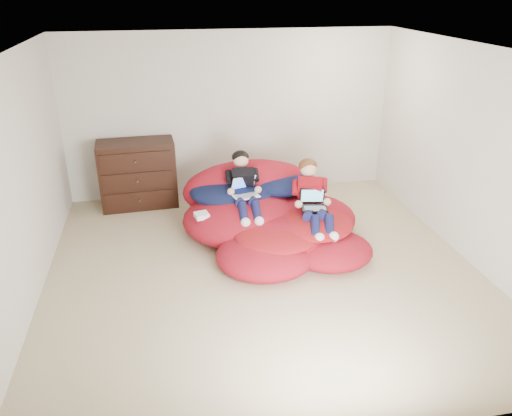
% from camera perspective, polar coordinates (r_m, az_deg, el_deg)
% --- Properties ---
extents(room_shell, '(5.10, 5.10, 2.77)m').
position_cam_1_polar(room_shell, '(5.86, 0.82, -5.16)').
color(room_shell, tan).
rests_on(room_shell, ground).
extents(dresser, '(1.14, 0.64, 1.00)m').
position_cam_1_polar(dresser, '(7.67, -13.34, 3.81)').
color(dresser, black).
rests_on(dresser, ground).
extents(beanbag_pile, '(2.33, 2.44, 0.90)m').
position_cam_1_polar(beanbag_pile, '(6.66, 1.39, -0.84)').
color(beanbag_pile, '#AE1323').
rests_on(beanbag_pile, ground).
extents(cream_pillow, '(0.46, 0.29, 0.29)m').
position_cam_1_polar(cream_pillow, '(7.19, -3.06, 4.10)').
color(cream_pillow, white).
rests_on(cream_pillow, beanbag_pile).
extents(older_boy, '(0.32, 1.04, 0.70)m').
position_cam_1_polar(older_boy, '(6.58, -1.39, 2.75)').
color(older_boy, black).
rests_on(older_boy, beanbag_pile).
extents(younger_boy, '(0.41, 1.05, 0.75)m').
position_cam_1_polar(younger_boy, '(6.37, 6.49, 1.44)').
color(younger_boy, maroon).
rests_on(younger_boy, beanbag_pile).
extents(laptop_white, '(0.37, 0.41, 0.23)m').
position_cam_1_polar(laptop_white, '(6.55, -1.30, 2.06)').
color(laptop_white, white).
rests_on(laptop_white, older_boy).
extents(laptop_black, '(0.35, 0.33, 0.23)m').
position_cam_1_polar(laptop_black, '(6.35, 6.60, 0.62)').
color(laptop_black, black).
rests_on(laptop_black, younger_boy).
extents(power_adapter, '(0.20, 0.20, 0.06)m').
position_cam_1_polar(power_adapter, '(6.35, -6.23, -0.85)').
color(power_adapter, white).
rests_on(power_adapter, beanbag_pile).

